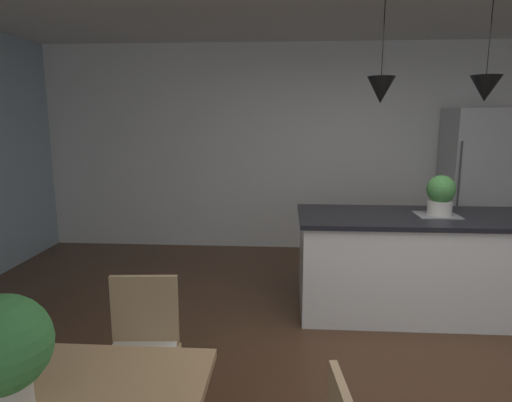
{
  "coord_description": "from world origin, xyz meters",
  "views": [
    {
      "loc": [
        -0.82,
        -2.63,
        1.74
      ],
      "look_at": [
        -1.02,
        0.31,
        1.18
      ],
      "focal_mm": 30.8,
      "sensor_mm": 36.0,
      "label": 1
    }
  ],
  "objects_px": {
    "refrigerator": "(474,186)",
    "kitchen_island": "(420,263)",
    "chair_far_right": "(141,353)",
    "potted_plant_on_table": "(1,348)",
    "potted_plant_on_island": "(441,195)"
  },
  "relations": [
    {
      "from": "kitchen_island",
      "to": "potted_plant_on_table",
      "type": "relative_size",
      "value": 5.16
    },
    {
      "from": "chair_far_right",
      "to": "refrigerator",
      "type": "height_order",
      "value": "refrigerator"
    },
    {
      "from": "chair_far_right",
      "to": "potted_plant_on_table",
      "type": "relative_size",
      "value": 2.05
    },
    {
      "from": "potted_plant_on_island",
      "to": "chair_far_right",
      "type": "bearing_deg",
      "value": -141.48
    },
    {
      "from": "refrigerator",
      "to": "kitchen_island",
      "type": "bearing_deg",
      "value": -124.05
    },
    {
      "from": "kitchen_island",
      "to": "potted_plant_on_table",
      "type": "height_order",
      "value": "potted_plant_on_table"
    },
    {
      "from": "kitchen_island",
      "to": "potted_plant_on_table",
      "type": "distance_m",
      "value": 3.39
    },
    {
      "from": "kitchen_island",
      "to": "potted_plant_on_island",
      "type": "distance_m",
      "value": 0.64
    },
    {
      "from": "potted_plant_on_table",
      "to": "potted_plant_on_island",
      "type": "bearing_deg",
      "value": 47.44
    },
    {
      "from": "refrigerator",
      "to": "potted_plant_on_table",
      "type": "distance_m",
      "value": 5.31
    },
    {
      "from": "chair_far_right",
      "to": "potted_plant_on_island",
      "type": "xyz_separation_m",
      "value": [
        2.13,
        1.7,
        0.61
      ]
    },
    {
      "from": "chair_far_right",
      "to": "potted_plant_on_island",
      "type": "distance_m",
      "value": 2.8
    },
    {
      "from": "chair_far_right",
      "to": "potted_plant_on_island",
      "type": "relative_size",
      "value": 2.43
    },
    {
      "from": "refrigerator",
      "to": "potted_plant_on_island",
      "type": "xyz_separation_m",
      "value": [
        -0.97,
        -1.63,
        0.16
      ]
    },
    {
      "from": "chair_far_right",
      "to": "potted_plant_on_table",
      "type": "xyz_separation_m",
      "value": [
        -0.19,
        -0.83,
        0.48
      ]
    }
  ]
}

